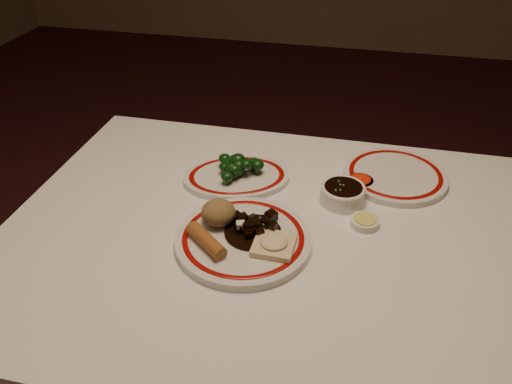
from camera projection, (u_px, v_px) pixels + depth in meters
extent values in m
cube|color=white|center=(277.00, 240.00, 1.09)|extent=(1.20, 0.90, 0.04)
cylinder|color=black|center=(142.00, 229.00, 1.71)|extent=(0.06, 0.06, 0.71)
cylinder|color=black|center=(472.00, 278.00, 1.52)|extent=(0.06, 0.06, 0.71)
cylinder|color=silver|center=(243.00, 240.00, 1.05)|extent=(0.33, 0.33, 0.02)
torus|color=maroon|center=(243.00, 237.00, 1.04)|extent=(0.29, 0.29, 0.00)
ellipsoid|color=olive|center=(218.00, 212.00, 1.06)|extent=(0.07, 0.07, 0.05)
cylinder|color=#A05D27|center=(206.00, 241.00, 1.01)|extent=(0.10, 0.09, 0.03)
cube|color=beige|center=(274.00, 245.00, 1.01)|extent=(0.08, 0.08, 0.01)
ellipsoid|color=beige|center=(274.00, 241.00, 1.00)|extent=(0.06, 0.06, 0.02)
cylinder|color=black|center=(253.00, 232.00, 1.05)|extent=(0.12, 0.12, 0.00)
cube|color=black|center=(251.00, 226.00, 1.05)|extent=(0.02, 0.02, 0.02)
cube|color=black|center=(248.00, 234.00, 1.03)|extent=(0.02, 0.02, 0.02)
cube|color=black|center=(248.00, 227.00, 1.04)|extent=(0.02, 0.02, 0.02)
cube|color=black|center=(254.00, 228.00, 1.05)|extent=(0.03, 0.03, 0.02)
cube|color=black|center=(255.00, 225.00, 1.04)|extent=(0.02, 0.02, 0.02)
cube|color=black|center=(236.00, 218.00, 1.07)|extent=(0.03, 0.03, 0.02)
cube|color=black|center=(266.00, 222.00, 1.05)|extent=(0.02, 0.02, 0.02)
cube|color=black|center=(253.00, 226.00, 1.04)|extent=(0.03, 0.03, 0.02)
cube|color=black|center=(252.00, 224.00, 1.05)|extent=(0.02, 0.02, 0.01)
cube|color=black|center=(266.00, 228.00, 1.05)|extent=(0.02, 0.02, 0.02)
cube|color=black|center=(243.00, 218.00, 1.06)|extent=(0.03, 0.03, 0.02)
cube|color=black|center=(242.00, 221.00, 1.05)|extent=(0.02, 0.02, 0.02)
cube|color=black|center=(240.00, 227.00, 1.04)|extent=(0.03, 0.03, 0.02)
cube|color=black|center=(273.00, 226.00, 1.04)|extent=(0.02, 0.02, 0.02)
cube|color=black|center=(251.00, 230.00, 1.03)|extent=(0.02, 0.02, 0.02)
cube|color=black|center=(255.00, 223.00, 1.05)|extent=(0.03, 0.03, 0.02)
cube|color=black|center=(271.00, 216.00, 1.06)|extent=(0.03, 0.03, 0.02)
cube|color=black|center=(259.00, 232.00, 1.03)|extent=(0.03, 0.03, 0.02)
cube|color=beige|center=(240.00, 225.00, 1.04)|extent=(0.02, 0.02, 0.01)
cube|color=beige|center=(258.00, 221.00, 1.05)|extent=(0.02, 0.02, 0.01)
cube|color=beige|center=(264.00, 223.00, 1.05)|extent=(0.02, 0.02, 0.01)
cube|color=beige|center=(249.00, 214.00, 1.08)|extent=(0.02, 0.02, 0.01)
torus|color=maroon|center=(237.00, 175.00, 1.24)|extent=(0.29, 0.29, 0.00)
cylinder|color=#23471C|center=(229.00, 170.00, 1.25)|extent=(0.01, 0.01, 0.01)
ellipsoid|color=#0D350D|center=(229.00, 164.00, 1.24)|extent=(0.04, 0.04, 0.03)
cylinder|color=#23471C|center=(227.00, 171.00, 1.25)|extent=(0.01, 0.01, 0.01)
ellipsoid|color=#0D350D|center=(226.00, 166.00, 1.24)|extent=(0.03, 0.03, 0.03)
cylinder|color=#23471C|center=(257.00, 171.00, 1.24)|extent=(0.01, 0.01, 0.02)
ellipsoid|color=#0D350D|center=(257.00, 165.00, 1.23)|extent=(0.03, 0.03, 0.03)
cylinder|color=#23471C|center=(237.00, 175.00, 1.23)|extent=(0.01, 0.01, 0.01)
ellipsoid|color=#0D350D|center=(237.00, 169.00, 1.22)|extent=(0.04, 0.04, 0.03)
cylinder|color=#23471C|center=(232.00, 171.00, 1.25)|extent=(0.01, 0.01, 0.01)
ellipsoid|color=#0D350D|center=(232.00, 166.00, 1.24)|extent=(0.03, 0.03, 0.03)
cylinder|color=#23471C|center=(234.00, 177.00, 1.22)|extent=(0.01, 0.01, 0.01)
ellipsoid|color=#0D350D|center=(234.00, 173.00, 1.22)|extent=(0.03, 0.03, 0.02)
cylinder|color=#23471C|center=(233.00, 169.00, 1.26)|extent=(0.01, 0.01, 0.01)
ellipsoid|color=#0D350D|center=(233.00, 164.00, 1.25)|extent=(0.03, 0.03, 0.03)
cylinder|color=#23471C|center=(231.00, 172.00, 1.24)|extent=(0.01, 0.01, 0.01)
ellipsoid|color=#0D350D|center=(231.00, 167.00, 1.23)|extent=(0.04, 0.04, 0.03)
cylinder|color=#23471C|center=(237.00, 173.00, 1.24)|extent=(0.01, 0.01, 0.01)
ellipsoid|color=#0D350D|center=(237.00, 166.00, 1.23)|extent=(0.04, 0.04, 0.03)
cylinder|color=#23471C|center=(227.00, 182.00, 1.20)|extent=(0.01, 0.01, 0.01)
ellipsoid|color=#0D350D|center=(227.00, 176.00, 1.20)|extent=(0.03, 0.03, 0.02)
cylinder|color=#23471C|center=(234.00, 168.00, 1.25)|extent=(0.01, 0.01, 0.01)
ellipsoid|color=#0D350D|center=(234.00, 162.00, 1.24)|extent=(0.04, 0.04, 0.03)
cylinder|color=#23471C|center=(225.00, 172.00, 1.24)|extent=(0.01, 0.01, 0.01)
ellipsoid|color=#0D350D|center=(224.00, 167.00, 1.23)|extent=(0.03, 0.03, 0.02)
cylinder|color=#23471C|center=(254.00, 168.00, 1.25)|extent=(0.01, 0.01, 0.02)
ellipsoid|color=#0D350D|center=(254.00, 162.00, 1.25)|extent=(0.03, 0.03, 0.02)
cylinder|color=#23471C|center=(231.00, 170.00, 1.25)|extent=(0.01, 0.01, 0.01)
ellipsoid|color=#0D350D|center=(231.00, 165.00, 1.24)|extent=(0.03, 0.03, 0.02)
cylinder|color=#23471C|center=(234.00, 171.00, 1.25)|extent=(0.01, 0.01, 0.01)
ellipsoid|color=#0D350D|center=(234.00, 165.00, 1.24)|extent=(0.03, 0.03, 0.03)
cylinder|color=#23471C|center=(225.00, 164.00, 1.27)|extent=(0.01, 0.01, 0.02)
ellipsoid|color=#0D350D|center=(225.00, 158.00, 1.26)|extent=(0.03, 0.03, 0.02)
ellipsoid|color=#0D350D|center=(246.00, 164.00, 1.21)|extent=(0.03, 0.03, 0.02)
ellipsoid|color=#0D350D|center=(238.00, 159.00, 1.23)|extent=(0.04, 0.04, 0.03)
ellipsoid|color=#0D350D|center=(244.00, 163.00, 1.23)|extent=(0.03, 0.03, 0.03)
ellipsoid|color=#0D350D|center=(234.00, 169.00, 1.21)|extent=(0.03, 0.03, 0.03)
ellipsoid|color=#0D350D|center=(235.00, 159.00, 1.23)|extent=(0.03, 0.03, 0.02)
ellipsoid|color=#0D350D|center=(239.00, 165.00, 1.22)|extent=(0.03, 0.03, 0.03)
ellipsoid|color=#0D350D|center=(232.00, 167.00, 1.21)|extent=(0.03, 0.03, 0.02)
cylinder|color=silver|center=(343.00, 195.00, 1.16)|extent=(0.10, 0.10, 0.04)
cylinder|color=black|center=(344.00, 187.00, 1.15)|extent=(0.09, 0.09, 0.00)
cylinder|color=silver|center=(360.00, 182.00, 1.23)|extent=(0.06, 0.06, 0.02)
cylinder|color=red|center=(361.00, 179.00, 1.22)|extent=(0.05, 0.05, 0.00)
cylinder|color=silver|center=(365.00, 222.00, 1.10)|extent=(0.06, 0.06, 0.02)
cylinder|color=#E1D15C|center=(365.00, 219.00, 1.09)|extent=(0.05, 0.05, 0.00)
cylinder|color=silver|center=(395.00, 176.00, 1.25)|extent=(0.33, 0.33, 0.02)
torus|color=maroon|center=(395.00, 173.00, 1.25)|extent=(0.29, 0.29, 0.00)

